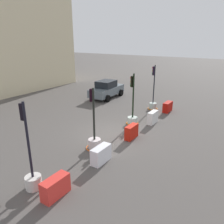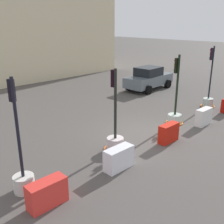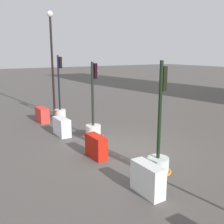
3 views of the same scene
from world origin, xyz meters
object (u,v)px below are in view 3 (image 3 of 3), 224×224
Objects in this scene: construction_barrier_3 at (148,179)px; traffic_light_2 at (158,156)px; construction_barrier_0 at (42,115)px; construction_barrier_2 at (96,147)px; street_lamp_post at (52,50)px; traffic_light_1 at (93,125)px; traffic_light_0 at (60,108)px; construction_barrier_1 at (62,127)px.

traffic_light_2 is at bearing 127.07° from construction_barrier_3.
construction_barrier_0 is 1.10× the size of construction_barrier_2.
street_lamp_post reaches higher than traffic_light_2.
construction_barrier_3 is at bearing -52.93° from traffic_light_2.
construction_barrier_2 is at bearing -25.88° from traffic_light_1.
construction_barrier_3 is at bearing -7.11° from traffic_light_0.
traffic_light_1 is 3.21× the size of construction_barrier_3.
traffic_light_2 reaches higher than construction_barrier_2.
construction_barrier_1 is 0.19× the size of street_lamp_post.
construction_barrier_0 is at bearing -179.62° from construction_barrier_2.
traffic_light_0 is 9.35m from construction_barrier_3.
traffic_light_1 is (4.04, 0.01, -0.11)m from traffic_light_0.
construction_barrier_1 is (2.93, -0.01, 0.01)m from construction_barrier_0.
street_lamp_post is at bearing 163.84° from construction_barrier_1.
traffic_light_2 is at bearing -1.04° from street_lamp_post.
traffic_light_1 is 2.94× the size of construction_barrier_1.
traffic_light_0 is 4.04m from traffic_light_1.
traffic_light_1 reaches higher than construction_barrier_3.
traffic_light_0 is 1.15m from construction_barrier_0.
traffic_light_2 is 10.38m from street_lamp_post.
traffic_light_1 reaches higher than construction_barrier_0.
street_lamp_post reaches higher than traffic_light_1.
traffic_light_2 is (8.40, -0.00, -0.11)m from traffic_light_0.
traffic_light_0 reaches higher than traffic_light_1.
construction_barrier_1 is at bearing -20.17° from traffic_light_0.
construction_barrier_1 is (-0.96, -1.13, -0.13)m from traffic_light_1.
street_lamp_post is (-10.69, 1.33, 3.45)m from construction_barrier_3.
traffic_light_1 is 1.49m from construction_barrier_1.
traffic_light_2 is at bearing 26.62° from construction_barrier_2.
traffic_light_0 is 6.36m from construction_barrier_2.
construction_barrier_3 is 0.17× the size of street_lamp_post.
traffic_light_2 is 3.36× the size of construction_barrier_3.
construction_barrier_0 is 2.93m from construction_barrier_1.
traffic_light_2 is at bearing 7.67° from construction_barrier_0.
construction_barrier_1 is 5.83m from street_lamp_post.
construction_barrier_2 reaches higher than construction_barrier_0.
traffic_light_0 is at bearing 170.26° from construction_barrier_2.
traffic_light_0 is at bearing -179.91° from traffic_light_1.
construction_barrier_0 is 9.13m from construction_barrier_3.
traffic_light_2 is 3.08× the size of construction_barrier_0.
construction_barrier_3 is (6.20, -0.03, 0.02)m from construction_barrier_1.
construction_barrier_0 is (-8.26, -1.11, -0.15)m from traffic_light_2.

